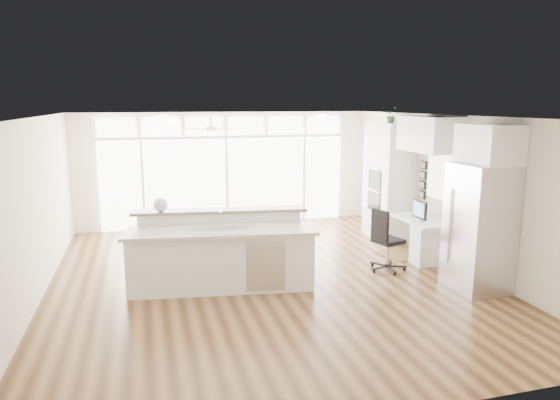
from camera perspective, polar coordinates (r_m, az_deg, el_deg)
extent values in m
cube|color=#482C16|center=(8.56, -1.61, -8.94)|extent=(7.00, 8.00, 0.02)
cube|color=white|center=(8.04, -1.71, 9.51)|extent=(7.00, 8.00, 0.02)
cube|color=white|center=(12.07, -6.20, 3.55)|extent=(7.00, 0.04, 2.70)
cube|color=white|center=(4.54, 10.61, -9.36)|extent=(7.00, 0.04, 2.70)
cube|color=white|center=(8.12, -26.40, -1.23)|extent=(0.04, 8.00, 2.70)
cube|color=white|center=(9.63, 19.02, 1.09)|extent=(0.04, 8.00, 2.70)
cube|color=white|center=(12.05, -6.12, 2.10)|extent=(5.80, 0.06, 2.08)
cube|color=white|center=(11.92, -6.25, 8.43)|extent=(5.90, 0.06, 0.40)
cube|color=white|center=(9.82, 17.92, 2.53)|extent=(0.04, 0.85, 0.85)
cube|color=silver|center=(10.71, -7.94, 8.63)|extent=(1.16, 1.16, 0.32)
cube|color=white|center=(8.24, -2.05, 9.41)|extent=(3.40, 3.00, 0.02)
cube|color=white|center=(11.00, 12.30, 2.10)|extent=(0.64, 1.20, 2.50)
cube|color=white|center=(9.88, 15.91, -4.25)|extent=(0.72, 1.30, 0.76)
cube|color=white|center=(9.58, 16.74, 7.22)|extent=(0.64, 1.30, 0.64)
cube|color=silver|center=(8.40, 21.83, -2.94)|extent=(0.76, 0.90, 2.00)
cube|color=white|center=(8.24, 22.81, 5.91)|extent=(0.64, 0.90, 0.60)
cube|color=black|center=(10.36, 16.00, 2.22)|extent=(0.06, 0.22, 0.80)
cube|color=white|center=(7.99, -6.71, -5.93)|extent=(3.12, 1.53, 1.19)
cube|color=#3D2713|center=(10.17, 13.96, -5.90)|extent=(1.13, 0.97, 0.01)
cube|color=black|center=(8.96, 12.27, -4.50)|extent=(0.69, 0.66, 1.10)
sphere|color=silver|center=(8.25, -13.48, -0.54)|extent=(0.29, 0.29, 0.23)
cube|color=black|center=(9.71, 15.68, -1.04)|extent=(0.09, 0.46, 0.38)
cube|color=silver|center=(9.66, 14.76, -2.16)|extent=(0.16, 0.33, 0.02)
imported|color=#2C5E28|center=(10.87, 12.60, 9.28)|extent=(0.34, 0.36, 0.25)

